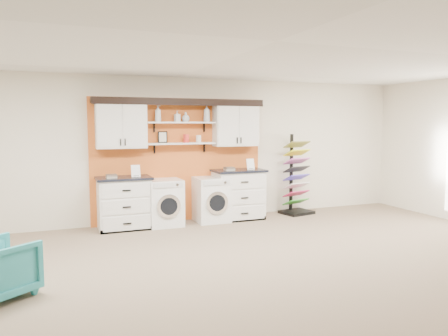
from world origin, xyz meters
name	(u,v)px	position (x,y,z in m)	size (l,w,h in m)	color
floor	(273,291)	(0.00, 0.00, 0.00)	(10.00, 10.00, 0.00)	#806956
ceiling	(276,41)	(0.00, 0.00, 2.80)	(10.00, 10.00, 0.00)	white
wall_back	(178,150)	(0.00, 4.00, 1.40)	(10.00, 10.00, 0.00)	silver
accent_panel	(179,160)	(0.00, 3.96, 1.20)	(3.40, 0.07, 2.40)	#CC5E22
upper_cabinet_left	(121,125)	(-1.13, 3.79, 1.88)	(0.90, 0.35, 0.84)	white
upper_cabinet_right	(236,125)	(1.13, 3.79, 1.88)	(0.90, 0.35, 0.84)	white
shelf_lower	(181,143)	(0.00, 3.80, 1.53)	(1.32, 0.28, 0.03)	white
shelf_upper	(181,123)	(0.00, 3.80, 1.93)	(1.32, 0.28, 0.03)	white
crown_molding	(181,102)	(0.00, 3.81, 2.33)	(3.30, 0.41, 0.13)	black
picture_frame	(163,137)	(-0.35, 3.85, 1.66)	(0.18, 0.02, 0.22)	black
canister_red	(186,138)	(0.10, 3.80, 1.62)	(0.11, 0.11, 0.16)	red
canister_cream	(199,139)	(0.35, 3.80, 1.61)	(0.10, 0.10, 0.14)	silver
base_cabinet_left	(124,203)	(-1.13, 3.64, 0.48)	(0.97, 0.66, 0.95)	white
base_cabinet_right	(238,194)	(1.13, 3.64, 0.50)	(1.02, 0.66, 1.00)	white
washer	(164,202)	(-0.38, 3.64, 0.44)	(0.62, 0.71, 0.87)	white
dryer	(211,199)	(0.55, 3.64, 0.43)	(0.62, 0.71, 0.87)	white
sample_rack	(296,189)	(2.48, 3.68, 0.53)	(0.70, 0.62, 1.69)	black
soap_bottle_a	(158,114)	(-0.44, 3.80, 2.10)	(0.12, 0.12, 0.30)	silver
soap_bottle_b	(177,116)	(-0.07, 3.80, 2.05)	(0.09, 0.10, 0.21)	silver
soap_bottle_c	(186,117)	(0.10, 3.80, 2.04)	(0.14, 0.14, 0.18)	silver
soap_bottle_d	(207,113)	(0.52, 3.80, 2.11)	(0.13, 0.13, 0.33)	silver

